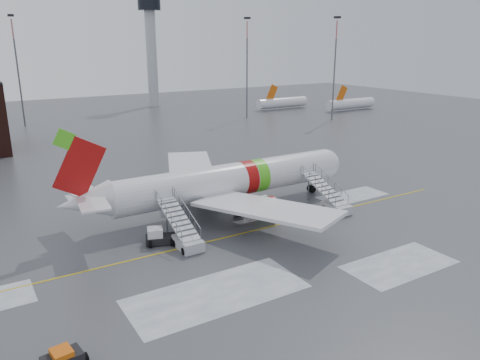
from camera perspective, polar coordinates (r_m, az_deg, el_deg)
ground at (r=47.64m, az=-2.26°, el=-6.58°), size 260.00×260.00×0.00m
airliner at (r=52.96m, az=-2.00°, el=-0.23°), size 35.03×32.97×11.18m
airstair_fwd at (r=54.60m, az=11.16°, el=-2.62°), size 2.05×7.70×3.48m
airstair_aft at (r=44.89m, az=-6.79°, el=-6.71°), size 2.05×7.70×3.48m
pushback_tug at (r=45.79m, az=-9.88°, el=-6.84°), size 3.19×2.78×1.62m
control_tower at (r=142.82m, az=-10.80°, el=16.33°), size 6.40×6.40×30.00m
light_mast_far_ne at (r=118.67m, az=0.86°, el=14.23°), size 1.20×1.20×24.25m
light_mast_far_n at (r=117.18m, az=-25.54°, el=12.64°), size 1.20×1.20×24.25m
light_mast_far_e at (r=117.25m, az=11.49°, el=13.89°), size 1.20×1.20×24.25m
distant_aircraft at (r=133.51m, az=7.92°, el=8.38°), size 35.00×18.00×8.00m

